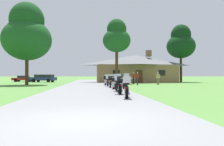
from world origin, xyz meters
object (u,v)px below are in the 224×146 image
motorcycle_blue_third_in_row (117,84)px  parked_red_sedan_far_left (24,78)px  bystander_red_shirt_near_lodge (133,77)px  tree_by_lodge_front (117,37)px  motorcycle_yellow_farthest_in_row (106,80)px  motorcycle_green_fourth_in_row (114,82)px  bystander_red_shirt_by_tree (137,78)px  motorcycle_black_second_in_row (120,85)px  motorcycle_yellow_nearest_to_camera (127,87)px  bystander_tan_shirt_beside_signpost (158,78)px  motorcycle_silver_fifth_in_row (110,82)px  parked_navy_suv_far_left (44,78)px  motorcycle_black_sixth_in_row (108,81)px  tree_right_of_lodge (181,43)px  tree_left_near (27,34)px

motorcycle_blue_third_in_row → parked_red_sedan_far_left: 31.85m
bystander_red_shirt_near_lodge → tree_by_lodge_front: size_ratio=0.17×
motorcycle_yellow_farthest_in_row → motorcycle_green_fourth_in_row: bearing=-82.9°
motorcycle_green_fourth_in_row → bystander_red_shirt_near_lodge: bearing=77.5°
bystander_red_shirt_near_lodge → bystander_red_shirt_by_tree: 3.39m
motorcycle_black_second_in_row → motorcycle_blue_third_in_row: bearing=90.2°
motorcycle_yellow_nearest_to_camera → bystander_tan_shirt_beside_signpost: size_ratio=1.25×
motorcycle_silver_fifth_in_row → parked_navy_suv_far_left: size_ratio=0.42×
motorcycle_black_sixth_in_row → tree_right_of_lodge: (14.76, 15.63, 6.65)m
motorcycle_black_sixth_in_row → bystander_red_shirt_by_tree: 5.42m
motorcycle_green_fourth_in_row → tree_right_of_lodge: (14.63, 20.81, 6.64)m
motorcycle_green_fourth_in_row → motorcycle_black_second_in_row: bearing=-85.6°
motorcycle_black_second_in_row → tree_left_near: (-10.20, 15.98, 6.04)m
motorcycle_black_sixth_in_row → tree_right_of_lodge: 22.50m
bystander_red_shirt_by_tree → motorcycle_yellow_farthest_in_row: bearing=-56.1°
motorcycle_blue_third_in_row → bystander_red_shirt_by_tree: bearing=73.8°
parked_navy_suv_far_left → motorcycle_silver_fifth_in_row: bearing=-136.6°
motorcycle_blue_third_in_row → motorcycle_black_sixth_in_row: (-0.09, 8.12, 0.00)m
motorcycle_black_sixth_in_row → parked_navy_suv_far_left: parked_navy_suv_far_left is taller
motorcycle_silver_fifth_in_row → bystander_red_shirt_near_lodge: bearing=72.6°
motorcycle_black_second_in_row → motorcycle_blue_third_in_row: (0.12, 2.57, 0.00)m
motorcycle_silver_fifth_in_row → parked_navy_suv_far_left: 22.82m
bystander_red_shirt_near_lodge → bystander_red_shirt_by_tree: (-0.11, -3.39, 0.00)m
motorcycle_black_second_in_row → tree_by_lodge_front: bearing=86.9°
motorcycle_green_fourth_in_row → bystander_tan_shirt_beside_signpost: bystander_tan_shirt_beside_signpost is taller
motorcycle_green_fourth_in_row → bystander_tan_shirt_beside_signpost: bearing=61.3°
motorcycle_black_sixth_in_row → bystander_tan_shirt_beside_signpost: bearing=40.8°
bystander_red_shirt_near_lodge → tree_right_of_lodge: 15.07m
tree_right_of_lodge → parked_red_sedan_far_left: (-29.57, 4.39, -6.62)m
tree_left_near → parked_red_sedan_far_left: tree_left_near is taller
bystander_red_shirt_near_lodge → tree_by_lodge_front: (-2.25, 1.44, 5.96)m
motorcycle_green_fourth_in_row → bystander_red_shirt_by_tree: 9.60m
motorcycle_silver_fifth_in_row → bystander_red_shirt_by_tree: 7.48m
motorcycle_yellow_nearest_to_camera → motorcycle_silver_fifth_in_row: (0.02, 10.49, 0.00)m
motorcycle_silver_fifth_in_row → motorcycle_yellow_farthest_in_row: same height
motorcycle_black_second_in_row → motorcycle_blue_third_in_row: 2.57m
bystander_red_shirt_by_tree → motorcycle_blue_third_in_row: bearing=3.6°
motorcycle_blue_third_in_row → tree_by_lodge_front: 17.78m
motorcycle_yellow_nearest_to_camera → bystander_tan_shirt_beside_signpost: bystander_tan_shirt_beside_signpost is taller
bystander_red_shirt_near_lodge → tree_by_lodge_front: tree_by_lodge_front is taller
tree_by_lodge_front → bystander_red_shirt_by_tree: bearing=-66.1°
motorcycle_blue_third_in_row → tree_by_lodge_front: tree_by_lodge_front is taller
motorcycle_black_sixth_in_row → tree_left_near: bearing=158.1°
motorcycle_yellow_nearest_to_camera → motorcycle_blue_third_in_row: size_ratio=1.00×
bystander_red_shirt_by_tree → motorcycle_yellow_nearest_to_camera: bearing=8.8°
bystander_red_shirt_by_tree → tree_by_lodge_front: bearing=-133.8°
motorcycle_blue_third_in_row → motorcycle_green_fourth_in_row: bearing=91.9°
bystander_red_shirt_by_tree → tree_right_of_lodge: tree_right_of_lodge is taller
bystander_red_shirt_by_tree → parked_red_sedan_far_left: bystander_red_shirt_by_tree is taller
parked_navy_suv_far_left → bystander_red_shirt_by_tree: bearing=-117.8°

